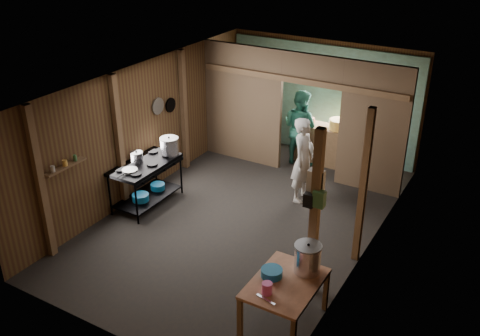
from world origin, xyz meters
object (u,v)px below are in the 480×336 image
Objects in this scene: yellow_tub at (338,124)px; pink_bucket at (267,288)px; cook at (303,160)px; gas_range at (147,184)px; stock_pot at (307,259)px; prep_table at (285,303)px; stove_pot_large at (170,147)px.

pink_bucket is at bearing -78.42° from yellow_tub.
cook reaches higher than pink_bucket.
gas_range is 8.97× the size of pink_bucket.
gas_range is 3.31× the size of stock_pot.
stock_pot is at bearing 69.71° from pink_bucket.
stove_pot_large is (-3.54, 2.19, 0.68)m from prep_table.
prep_table is at bearing 71.83° from pink_bucket.
stock_pot is at bearing -155.26° from cook.
prep_table is 3.56m from cook.
gas_range is at bearing 156.10° from prep_table.
stock_pot is (3.69, -1.83, -0.14)m from stove_pot_large.
pink_bucket is (-0.11, -0.33, 0.43)m from prep_table.
stock_pot is at bearing -73.92° from yellow_tub.
yellow_tub is at bearing 103.45° from prep_table.
stock_pot is at bearing 67.83° from prep_table.
stove_pot_large is 4.12m from stock_pot.
pink_bucket is 5.54m from yellow_tub.
cook reaches higher than gas_range.
cook is at bearing 115.08° from stock_pot.
stock_pot is 2.71× the size of pink_bucket.
gas_range is 4.04× the size of stove_pot_large.
gas_range is 4.29m from yellow_tub.
yellow_tub is 1.79m from cook.
stove_pot_large is at bearing 115.37° from cook.
stove_pot_large is at bearing -128.68° from yellow_tub.
pink_bucket is at bearing -163.14° from cook.
cook is at bearing 110.44° from prep_table.
stock_pot reaches higher than prep_table.
stove_pot_large is 3.72m from yellow_tub.
stock_pot is (3.86, -1.28, 0.46)m from gas_range.
pink_bucket is (-0.25, -0.69, -0.12)m from stock_pot.
stock_pot is 4.93m from yellow_tub.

